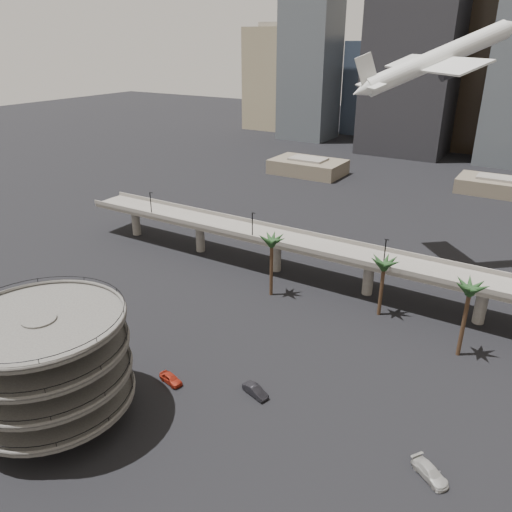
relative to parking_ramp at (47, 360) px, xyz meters
The scene contains 9 objects.
ground 16.79m from the parking_ramp, 17.10° to the left, with size 700.00×700.00×0.00m, color black.
parking_ramp is the anchor object (origin of this frame).
overpass 60.46m from the parking_ramp, 77.57° to the left, with size 130.00×9.30×14.70m.
palm_trees 61.97m from the parking_ramp, 56.18° to the left, with size 54.40×18.40×14.00m.
low_buildings 147.81m from the parking_ramp, 82.26° to the left, with size 135.00×27.50×6.80m.
airborne_jet 88.90m from the parking_ramp, 70.15° to the left, with size 28.88×27.95×16.45m.
car_a 19.05m from the parking_ramp, 59.86° to the left, with size 1.75×4.34×1.48m, color #A82918.
car_b 29.82m from the parking_ramp, 41.78° to the left, with size 1.59×4.57×1.50m, color black.
car_c 51.29m from the parking_ramp, 19.78° to the left, with size 2.13×5.24×1.52m, color #B2B1AE.
Camera 1 is at (40.20, -36.56, 49.44)m, focal length 35.00 mm.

